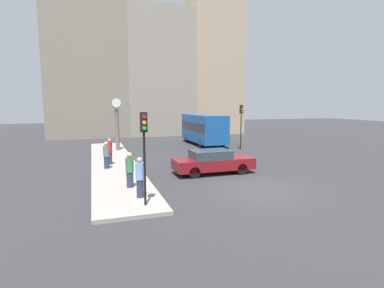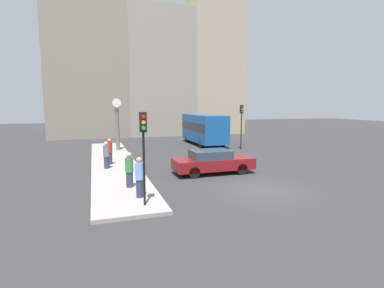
{
  "view_description": "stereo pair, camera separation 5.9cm",
  "coord_description": "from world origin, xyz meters",
  "px_view_note": "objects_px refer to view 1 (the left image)",
  "views": [
    {
      "loc": [
        -7.49,
        -12.26,
        4.06
      ],
      "look_at": [
        -1.41,
        5.96,
        1.52
      ],
      "focal_mm": 28.0,
      "sensor_mm": 36.0,
      "label": 1
    },
    {
      "loc": [
        -7.44,
        -12.28,
        4.06
      ],
      "look_at": [
        -1.41,
        5.96,
        1.52
      ],
      "focal_mm": 28.0,
      "sensor_mm": 36.0,
      "label": 2
    }
  ],
  "objects_px": {
    "pedestrian_green_hoodie": "(130,170)",
    "pedestrian_red_top": "(110,151)",
    "traffic_light_far": "(241,118)",
    "street_clock": "(117,125)",
    "bus_distant": "(203,128)",
    "sedan_car": "(213,161)",
    "traffic_light_near": "(144,139)",
    "pedestrian_blue_stripe": "(140,177)",
    "pedestrian_grey_jacket": "(106,155)"
  },
  "relations": [
    {
      "from": "traffic_light_near",
      "to": "pedestrian_blue_stripe",
      "type": "bearing_deg",
      "value": 91.99
    },
    {
      "from": "traffic_light_near",
      "to": "pedestrian_blue_stripe",
      "type": "relative_size",
      "value": 2.1
    },
    {
      "from": "traffic_light_far",
      "to": "pedestrian_blue_stripe",
      "type": "xyz_separation_m",
      "value": [
        -10.94,
        -11.86,
        -1.84
      ]
    },
    {
      "from": "street_clock",
      "to": "pedestrian_green_hoodie",
      "type": "distance_m",
      "value": 12.3
    },
    {
      "from": "pedestrian_blue_stripe",
      "to": "pedestrian_grey_jacket",
      "type": "relative_size",
      "value": 1.04
    },
    {
      "from": "sedan_car",
      "to": "pedestrian_blue_stripe",
      "type": "bearing_deg",
      "value": -142.17
    },
    {
      "from": "pedestrian_blue_stripe",
      "to": "pedestrian_green_hoodie",
      "type": "distance_m",
      "value": 1.74
    },
    {
      "from": "street_clock",
      "to": "pedestrian_grey_jacket",
      "type": "height_order",
      "value": "street_clock"
    },
    {
      "from": "traffic_light_near",
      "to": "pedestrian_grey_jacket",
      "type": "bearing_deg",
      "value": 98.35
    },
    {
      "from": "sedan_car",
      "to": "bus_distant",
      "type": "height_order",
      "value": "bus_distant"
    },
    {
      "from": "bus_distant",
      "to": "pedestrian_blue_stripe",
      "type": "bearing_deg",
      "value": -119.03
    },
    {
      "from": "sedan_car",
      "to": "traffic_light_far",
      "type": "distance_m",
      "value": 10.34
    },
    {
      "from": "sedan_car",
      "to": "traffic_light_near",
      "type": "height_order",
      "value": "traffic_light_near"
    },
    {
      "from": "traffic_light_near",
      "to": "street_clock",
      "type": "relative_size",
      "value": 0.81
    },
    {
      "from": "pedestrian_red_top",
      "to": "traffic_light_near",
      "type": "bearing_deg",
      "value": -84.56
    },
    {
      "from": "street_clock",
      "to": "pedestrian_blue_stripe",
      "type": "xyz_separation_m",
      "value": [
        -0.2,
        -13.94,
        -1.3
      ]
    },
    {
      "from": "pedestrian_grey_jacket",
      "to": "pedestrian_blue_stripe",
      "type": "bearing_deg",
      "value": -80.62
    },
    {
      "from": "traffic_light_far",
      "to": "pedestrian_green_hoodie",
      "type": "distance_m",
      "value": 15.19
    },
    {
      "from": "sedan_car",
      "to": "traffic_light_far",
      "type": "xyz_separation_m",
      "value": [
        6.08,
        8.08,
        2.15
      ]
    },
    {
      "from": "pedestrian_red_top",
      "to": "pedestrian_blue_stripe",
      "type": "bearing_deg",
      "value": -84.1
    },
    {
      "from": "traffic_light_near",
      "to": "traffic_light_far",
      "type": "xyz_separation_m",
      "value": [
        10.9,
        12.91,
        0.11
      ]
    },
    {
      "from": "pedestrian_blue_stripe",
      "to": "pedestrian_red_top",
      "type": "relative_size",
      "value": 1.02
    },
    {
      "from": "sedan_car",
      "to": "traffic_light_near",
      "type": "xyz_separation_m",
      "value": [
        -4.83,
        -4.83,
        2.04
      ]
    },
    {
      "from": "bus_distant",
      "to": "traffic_light_near",
      "type": "xyz_separation_m",
      "value": [
        -8.85,
        -17.07,
        1.04
      ]
    },
    {
      "from": "pedestrian_grey_jacket",
      "to": "pedestrian_green_hoodie",
      "type": "bearing_deg",
      "value": -79.84
    },
    {
      "from": "traffic_light_near",
      "to": "pedestrian_green_hoodie",
      "type": "bearing_deg",
      "value": 95.25
    },
    {
      "from": "traffic_light_far",
      "to": "street_clock",
      "type": "bearing_deg",
      "value": 169.01
    },
    {
      "from": "sedan_car",
      "to": "pedestrian_green_hoodie",
      "type": "relative_size",
      "value": 2.81
    },
    {
      "from": "sedan_car",
      "to": "bus_distant",
      "type": "bearing_deg",
      "value": 71.8
    },
    {
      "from": "street_clock",
      "to": "traffic_light_far",
      "type": "bearing_deg",
      "value": -10.99
    },
    {
      "from": "pedestrian_grey_jacket",
      "to": "pedestrian_red_top",
      "type": "relative_size",
      "value": 0.98
    },
    {
      "from": "pedestrian_blue_stripe",
      "to": "traffic_light_near",
      "type": "bearing_deg",
      "value": -88.01
    },
    {
      "from": "sedan_car",
      "to": "pedestrian_grey_jacket",
      "type": "xyz_separation_m",
      "value": [
        -5.93,
        2.66,
        0.27
      ]
    },
    {
      "from": "sedan_car",
      "to": "pedestrian_grey_jacket",
      "type": "distance_m",
      "value": 6.5
    },
    {
      "from": "bus_distant",
      "to": "traffic_light_far",
      "type": "xyz_separation_m",
      "value": [
        2.05,
        -4.16,
        1.15
      ]
    },
    {
      "from": "traffic_light_far",
      "to": "pedestrian_green_hoodie",
      "type": "bearing_deg",
      "value": -137.76
    },
    {
      "from": "traffic_light_near",
      "to": "pedestrian_blue_stripe",
      "type": "distance_m",
      "value": 2.03
    },
    {
      "from": "sedan_car",
      "to": "bus_distant",
      "type": "xyz_separation_m",
      "value": [
        4.02,
        12.24,
        1.0
      ]
    },
    {
      "from": "sedan_car",
      "to": "street_clock",
      "type": "xyz_separation_m",
      "value": [
        -4.66,
        10.16,
        1.6
      ]
    },
    {
      "from": "traffic_light_near",
      "to": "pedestrian_blue_stripe",
      "type": "height_order",
      "value": "traffic_light_near"
    },
    {
      "from": "pedestrian_blue_stripe",
      "to": "sedan_car",
      "type": "bearing_deg",
      "value": 37.83
    },
    {
      "from": "bus_distant",
      "to": "traffic_light_near",
      "type": "bearing_deg",
      "value": -117.41
    },
    {
      "from": "pedestrian_green_hoodie",
      "to": "street_clock",
      "type": "bearing_deg",
      "value": 88.03
    },
    {
      "from": "street_clock",
      "to": "pedestrian_blue_stripe",
      "type": "relative_size",
      "value": 2.58
    },
    {
      "from": "traffic_light_near",
      "to": "bus_distant",
      "type": "bearing_deg",
      "value": 62.59
    },
    {
      "from": "sedan_car",
      "to": "pedestrian_blue_stripe",
      "type": "height_order",
      "value": "pedestrian_blue_stripe"
    },
    {
      "from": "traffic_light_far",
      "to": "street_clock",
      "type": "height_order",
      "value": "street_clock"
    },
    {
      "from": "bus_distant",
      "to": "pedestrian_red_top",
      "type": "relative_size",
      "value": 4.26
    },
    {
      "from": "pedestrian_green_hoodie",
      "to": "pedestrian_red_top",
      "type": "bearing_deg",
      "value": 95.52
    },
    {
      "from": "bus_distant",
      "to": "pedestrian_green_hoodie",
      "type": "xyz_separation_m",
      "value": [
        -9.11,
        -14.29,
        -0.73
      ]
    }
  ]
}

